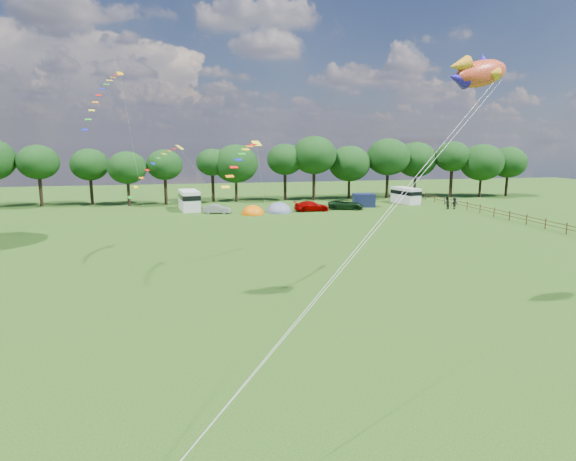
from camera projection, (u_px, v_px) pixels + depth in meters
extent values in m
plane|color=black|center=(323.00, 344.00, 22.66)|extent=(180.00, 180.00, 0.00)
cylinder|color=black|center=(41.00, 192.00, 70.35)|extent=(0.49, 0.49, 4.25)
ellipsoid|color=#0B330B|center=(38.00, 162.00, 69.56)|extent=(5.86, 5.86, 4.98)
cylinder|color=black|center=(92.00, 192.00, 72.38)|extent=(0.47, 0.47, 3.90)
ellipsoid|color=#0B330B|center=(90.00, 165.00, 71.64)|extent=(5.58, 5.58, 4.74)
cylinder|color=black|center=(129.00, 194.00, 70.63)|extent=(0.44, 0.44, 3.56)
ellipsoid|color=#0B330B|center=(127.00, 168.00, 69.93)|extent=(5.56, 5.56, 4.73)
cylinder|color=black|center=(166.00, 191.00, 72.60)|extent=(0.47, 0.47, 3.95)
ellipsoid|color=#0B330B|center=(164.00, 165.00, 71.87)|extent=(5.33, 5.33, 4.53)
cylinder|color=black|center=(213.00, 188.00, 75.76)|extent=(0.50, 0.50, 4.33)
ellipsoid|color=#0B330B|center=(212.00, 162.00, 75.02)|extent=(4.95, 4.95, 4.21)
cylinder|color=black|center=(236.00, 191.00, 76.15)|extent=(0.43, 0.43, 3.31)
ellipsoid|color=#0B330B|center=(236.00, 164.00, 75.36)|extent=(7.03, 7.03, 5.98)
cylinder|color=black|center=(285.00, 187.00, 77.90)|extent=(0.50, 0.50, 4.36)
ellipsoid|color=#0B330B|center=(285.00, 159.00, 77.10)|extent=(5.84, 5.84, 4.97)
cylinder|color=black|center=(314.00, 186.00, 77.97)|extent=(0.51, 0.51, 4.55)
ellipsoid|color=#0B330B|center=(314.00, 155.00, 77.07)|extent=(7.15, 7.15, 6.08)
cylinder|color=black|center=(349.00, 189.00, 80.05)|extent=(0.42, 0.42, 3.21)
ellipsoid|color=#0B330B|center=(349.00, 164.00, 79.28)|extent=(6.90, 6.90, 5.86)
cylinder|color=black|center=(387.00, 186.00, 80.65)|extent=(0.48, 0.48, 4.17)
ellipsoid|color=#0B330B|center=(388.00, 157.00, 79.78)|extent=(7.16, 7.16, 6.09)
cylinder|color=black|center=(415.00, 185.00, 83.77)|extent=(0.45, 0.45, 3.66)
ellipsoid|color=#0B330B|center=(416.00, 160.00, 82.95)|extent=(7.05, 7.05, 5.99)
cylinder|color=black|center=(451.00, 183.00, 82.37)|extent=(0.52, 0.52, 4.65)
ellipsoid|color=#0B330B|center=(453.00, 156.00, 81.53)|extent=(5.96, 5.96, 5.06)
cylinder|color=black|center=(480.00, 188.00, 82.19)|extent=(0.42, 0.42, 3.19)
ellipsoid|color=#0B330B|center=(482.00, 162.00, 81.40)|extent=(7.23, 7.23, 6.14)
cylinder|color=black|center=(506.00, 186.00, 83.64)|extent=(0.44, 0.44, 3.52)
ellipsoid|color=#0B330B|center=(508.00, 162.00, 82.90)|extent=(6.22, 6.22, 5.28)
cylinder|color=#472D19|center=(567.00, 229.00, 49.28)|extent=(0.12, 0.12, 1.20)
cylinder|color=#472D19|center=(545.00, 224.00, 52.17)|extent=(0.12, 0.12, 1.20)
cylinder|color=#472D19|center=(556.00, 223.00, 50.66)|extent=(0.08, 3.00, 0.08)
cylinder|color=#472D19|center=(556.00, 227.00, 50.73)|extent=(0.08, 3.00, 0.08)
cylinder|color=#472D19|center=(527.00, 219.00, 55.05)|extent=(0.12, 0.12, 1.20)
cylinder|color=#472D19|center=(536.00, 218.00, 53.54)|extent=(0.08, 3.00, 0.08)
cylinder|color=#472D19|center=(536.00, 222.00, 53.62)|extent=(0.08, 3.00, 0.08)
cylinder|color=#472D19|center=(510.00, 216.00, 57.94)|extent=(0.12, 0.12, 1.20)
cylinder|color=#472D19|center=(518.00, 215.00, 56.43)|extent=(0.08, 3.00, 0.08)
cylinder|color=#472D19|center=(518.00, 218.00, 56.50)|extent=(0.08, 3.00, 0.08)
cylinder|color=#472D19|center=(494.00, 212.00, 60.82)|extent=(0.12, 0.12, 1.20)
cylinder|color=#472D19|center=(502.00, 211.00, 59.31)|extent=(0.08, 3.00, 0.08)
cylinder|color=#472D19|center=(502.00, 214.00, 59.39)|extent=(0.08, 3.00, 0.08)
cylinder|color=#472D19|center=(480.00, 209.00, 63.71)|extent=(0.12, 0.12, 1.20)
cylinder|color=#472D19|center=(487.00, 208.00, 62.20)|extent=(0.08, 3.00, 0.08)
cylinder|color=#472D19|center=(487.00, 211.00, 62.27)|extent=(0.08, 3.00, 0.08)
cylinder|color=#472D19|center=(467.00, 206.00, 66.59)|extent=(0.12, 0.12, 1.20)
cylinder|color=#472D19|center=(474.00, 205.00, 65.09)|extent=(0.08, 3.00, 0.08)
cylinder|color=#472D19|center=(473.00, 208.00, 65.16)|extent=(0.08, 3.00, 0.08)
cylinder|color=#472D19|center=(455.00, 203.00, 69.48)|extent=(0.12, 0.12, 1.20)
cylinder|color=#472D19|center=(461.00, 202.00, 67.97)|extent=(0.08, 3.00, 0.08)
cylinder|color=#472D19|center=(461.00, 205.00, 68.04)|extent=(0.08, 3.00, 0.08)
cylinder|color=#472D19|center=(445.00, 201.00, 72.36)|extent=(0.12, 0.12, 1.20)
cylinder|color=#472D19|center=(450.00, 200.00, 70.86)|extent=(0.08, 3.00, 0.08)
cylinder|color=#472D19|center=(450.00, 202.00, 70.93)|extent=(0.08, 3.00, 0.08)
cylinder|color=#472D19|center=(435.00, 198.00, 75.25)|extent=(0.12, 0.12, 1.20)
cylinder|color=#472D19|center=(440.00, 197.00, 73.74)|extent=(0.08, 3.00, 0.08)
cylinder|color=#472D19|center=(440.00, 200.00, 73.81)|extent=(0.08, 3.00, 0.08)
cylinder|color=#472D19|center=(425.00, 196.00, 78.13)|extent=(0.12, 0.12, 1.20)
cylinder|color=#472D19|center=(430.00, 195.00, 76.63)|extent=(0.08, 3.00, 0.08)
cylinder|color=#472D19|center=(430.00, 198.00, 76.70)|extent=(0.08, 3.00, 0.08)
imported|color=gray|center=(217.00, 209.00, 63.56)|extent=(3.55, 1.96, 1.18)
imported|color=#8D0000|center=(311.00, 206.00, 65.65)|extent=(4.62, 2.00, 1.38)
imported|color=black|center=(346.00, 204.00, 67.41)|extent=(5.58, 3.95, 1.39)
cube|color=silver|center=(189.00, 200.00, 66.56)|extent=(3.02, 5.73, 2.74)
cube|color=black|center=(189.00, 196.00, 66.46)|extent=(3.08, 5.84, 0.65)
cylinder|color=black|center=(191.00, 209.00, 65.14)|extent=(0.80, 0.38, 0.77)
cylinder|color=black|center=(188.00, 206.00, 68.34)|extent=(0.80, 0.38, 0.77)
cube|color=silver|center=(406.00, 195.00, 73.82)|extent=(3.02, 5.19, 2.44)
cube|color=black|center=(406.00, 192.00, 73.73)|extent=(3.08, 5.29, 0.58)
cylinder|color=black|center=(412.00, 202.00, 72.60)|extent=(0.72, 0.39, 0.69)
cylinder|color=black|center=(399.00, 200.00, 75.36)|extent=(0.72, 0.39, 0.69)
ellipsoid|color=#E66400|center=(253.00, 214.00, 62.96)|extent=(2.89, 3.32, 2.37)
cylinder|color=#E66400|center=(253.00, 214.00, 62.95)|extent=(3.03, 3.03, 0.08)
ellipsoid|color=slate|center=(279.00, 212.00, 64.73)|extent=(3.40, 3.91, 2.66)
cylinder|color=slate|center=(279.00, 212.00, 64.72)|extent=(3.57, 3.57, 0.08)
cube|color=#121939|center=(364.00, 200.00, 70.22)|extent=(3.48, 3.03, 1.92)
ellipsoid|color=red|center=(481.00, 74.00, 24.24)|extent=(3.53, 1.85, 1.94)
ellipsoid|color=#FFD700|center=(481.00, 77.00, 24.27)|extent=(2.22, 1.14, 1.06)
cone|color=orange|center=(458.00, 66.00, 23.63)|extent=(1.33, 1.06, 1.02)
cone|color=#2712B9|center=(458.00, 78.00, 23.74)|extent=(1.33, 1.06, 1.02)
cone|color=#2712B9|center=(483.00, 61.00, 24.16)|extent=(0.86, 0.98, 0.87)
sphere|color=white|center=(493.00, 72.00, 24.97)|extent=(0.32, 0.32, 0.32)
sphere|color=black|center=(494.00, 72.00, 25.04)|extent=(0.16, 0.16, 0.16)
cube|color=#E29C07|center=(120.00, 74.00, 46.85)|extent=(0.72, 0.67, 0.36)
cube|color=red|center=(116.00, 75.00, 46.36)|extent=(0.58, 0.39, 0.10)
cube|color=orange|center=(113.00, 77.00, 45.87)|extent=(0.57, 0.39, 0.11)
cube|color=yellow|center=(109.00, 80.00, 45.41)|extent=(0.57, 0.39, 0.12)
cube|color=#198C1E|center=(106.00, 84.00, 44.95)|extent=(0.57, 0.38, 0.13)
cube|color=#0C1EB2|center=(102.00, 89.00, 44.51)|extent=(0.57, 0.38, 0.14)
cube|color=red|center=(99.00, 95.00, 44.09)|extent=(0.57, 0.38, 0.15)
cube|color=orange|center=(95.00, 102.00, 43.68)|extent=(0.57, 0.37, 0.15)
cube|color=yellow|center=(92.00, 110.00, 43.28)|extent=(0.56, 0.36, 0.16)
cube|color=#198C1E|center=(88.00, 119.00, 42.90)|extent=(0.56, 0.36, 0.17)
cube|color=#0C1EB2|center=(85.00, 130.00, 42.54)|extent=(0.56, 0.35, 0.18)
cube|color=yellow|center=(180.00, 147.00, 38.97)|extent=(0.70, 0.75, 0.37)
cube|color=red|center=(175.00, 149.00, 38.47)|extent=(0.42, 0.59, 0.10)
cube|color=orange|center=(169.00, 151.00, 37.98)|extent=(0.41, 0.59, 0.11)
cube|color=yellow|center=(164.00, 154.00, 37.51)|extent=(0.41, 0.59, 0.12)
cube|color=#198C1E|center=(158.00, 158.00, 37.05)|extent=(0.41, 0.59, 0.13)
cube|color=#0C1EB2|center=(153.00, 164.00, 36.60)|extent=(0.40, 0.58, 0.14)
cube|color=red|center=(147.00, 170.00, 36.17)|extent=(0.40, 0.58, 0.15)
cube|color=orange|center=(142.00, 178.00, 35.76)|extent=(0.39, 0.58, 0.16)
cube|color=yellow|center=(136.00, 187.00, 35.36)|extent=(0.39, 0.58, 0.17)
cube|color=#198C1E|center=(130.00, 197.00, 34.97)|extent=(0.38, 0.57, 0.17)
cube|color=#FFF323|center=(257.00, 143.00, 32.79)|extent=(0.74, 0.69, 0.36)
cube|color=red|center=(253.00, 145.00, 32.22)|extent=(0.58, 0.41, 0.10)
cube|color=orange|center=(249.00, 146.00, 31.66)|extent=(0.58, 0.40, 0.11)
cube|color=yellow|center=(246.00, 149.00, 31.11)|extent=(0.58, 0.40, 0.12)
cube|color=#198C1E|center=(242.00, 154.00, 30.58)|extent=(0.58, 0.40, 0.13)
cube|color=#0C1EB2|center=(238.00, 160.00, 30.06)|extent=(0.57, 0.39, 0.14)
cube|color=red|center=(234.00, 167.00, 29.55)|extent=(0.57, 0.39, 0.15)
cube|color=orange|center=(230.00, 176.00, 29.06)|extent=(0.57, 0.38, 0.16)
cube|color=yellow|center=(226.00, 187.00, 28.59)|extent=(0.57, 0.38, 0.16)
imported|color=black|center=(447.00, 203.00, 67.48)|extent=(1.01, 0.90, 1.76)
imported|color=black|center=(454.00, 203.00, 67.61)|extent=(1.10, 0.57, 1.66)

